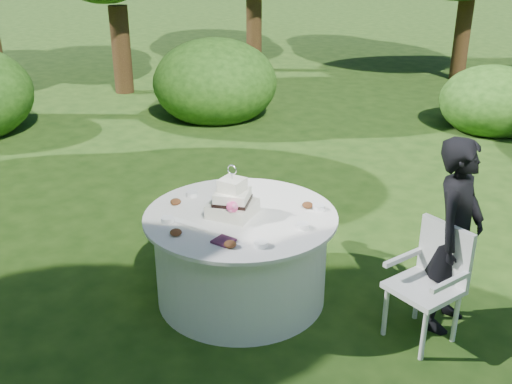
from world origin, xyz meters
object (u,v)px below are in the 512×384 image
napkins (224,241)px  chair (432,275)px  table (241,256)px  cake (232,202)px  guest (455,236)px

napkins → chair: 1.56m
table → cake: size_ratio=3.61×
napkins → table: (-0.18, 0.45, -0.39)m
napkins → table: size_ratio=0.09×
guest → chair: 0.35m
cake → chair: (1.52, 0.42, -0.36)m
napkins → chair: size_ratio=0.15×
napkins → chair: bearing=32.6°
table → chair: (1.47, 0.38, 0.13)m
chair → table: bearing=-165.7°
guest → table: guest is taller
napkins → guest: 1.73m
table → cake: cake is taller
napkins → guest: bearing=38.1°
cake → napkins: bearing=-61.5°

